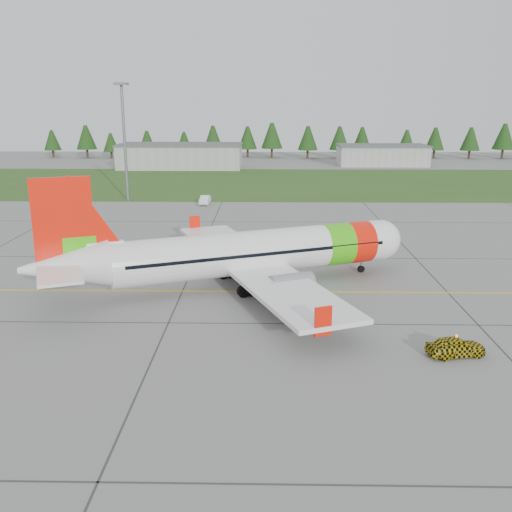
{
  "coord_description": "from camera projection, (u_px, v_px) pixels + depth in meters",
  "views": [
    {
      "loc": [
        -7.08,
        -42.99,
        17.42
      ],
      "look_at": [
        -8.02,
        7.16,
        3.72
      ],
      "focal_mm": 40.0,
      "sensor_mm": 36.0,
      "label": 1
    }
  ],
  "objects": [
    {
      "name": "hangar_west",
      "position": [
        181.0,
        157.0,
        151.77
      ],
      "size": [
        32.0,
        14.0,
        6.0
      ],
      "primitive_type": "cube",
      "color": "#A8A8A3",
      "rests_on": "ground"
    },
    {
      "name": "follow_me_car",
      "position": [
        457.0,
        328.0,
        39.74
      ],
      "size": [
        1.72,
        1.92,
        4.13
      ],
      "primitive_type": "imported",
      "rotation": [
        0.0,
        0.0,
        1.78
      ],
      "color": "#D6BD0B",
      "rests_on": "ground"
    },
    {
      "name": "service_van",
      "position": [
        205.0,
        191.0,
        98.45
      ],
      "size": [
        1.64,
        1.56,
        4.55
      ],
      "primitive_type": "imported",
      "rotation": [
        0.0,
        0.0,
        -0.04
      ],
      "color": "white",
      "rests_on": "ground"
    },
    {
      "name": "floodlight_mast",
      "position": [
        125.0,
        144.0,
        99.8
      ],
      "size": [
        0.5,
        0.5,
        20.0
      ],
      "primitive_type": "cylinder",
      "color": "slate",
      "rests_on": "ground"
    },
    {
      "name": "grass_strip",
      "position": [
        299.0,
        183.0,
        125.01
      ],
      "size": [
        320.0,
        50.0,
        0.03
      ],
      "primitive_type": "cube",
      "color": "#30561E",
      "rests_on": "ground"
    },
    {
      "name": "hangar_east",
      "position": [
        382.0,
        156.0,
        158.59
      ],
      "size": [
        24.0,
        12.0,
        5.2
      ],
      "primitive_type": "cube",
      "color": "#A8A8A3",
      "rests_on": "ground"
    },
    {
      "name": "taxi_guideline",
      "position": [
        341.0,
        292.0,
        53.64
      ],
      "size": [
        120.0,
        0.25,
        0.02
      ],
      "primitive_type": "cube",
      "color": "gold",
      "rests_on": "ground"
    },
    {
      "name": "aircraft",
      "position": [
        248.0,
        253.0,
        54.69
      ],
      "size": [
        35.75,
        33.96,
        11.34
      ],
      "rotation": [
        0.0,
        0.0,
        0.38
      ],
      "color": "white",
      "rests_on": "ground"
    },
    {
      "name": "ground",
      "position": [
        354.0,
        324.0,
        45.92
      ],
      "size": [
        320.0,
        320.0,
        0.0
      ],
      "primitive_type": "plane",
      "color": "gray",
      "rests_on": "ground"
    },
    {
      "name": "treeline",
      "position": [
        290.0,
        142.0,
        177.7
      ],
      "size": [
        160.0,
        8.0,
        10.0
      ],
      "primitive_type": null,
      "color": "#1C3F14",
      "rests_on": "ground"
    }
  ]
}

